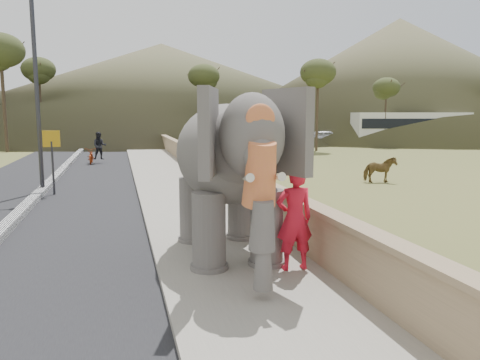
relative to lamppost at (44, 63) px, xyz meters
name	(u,v)px	position (x,y,z in m)	size (l,w,h in m)	color
ground	(257,298)	(4.69, -11.97, -4.87)	(160.00, 160.00, 0.00)	olive
road	(34,202)	(-0.31, -1.97, -4.86)	(7.00, 120.00, 0.03)	black
median	(34,199)	(-0.31, -1.97, -4.76)	(0.35, 120.00, 0.22)	black
walkway	(180,194)	(4.69, -1.97, -4.80)	(3.00, 120.00, 0.15)	#9E9687
parapet	(223,179)	(6.34, -1.97, -4.32)	(0.30, 120.00, 1.10)	tan
lamppost	(44,63)	(0.00, 0.00, 0.00)	(1.76, 0.36, 8.00)	#323137
signboard	(52,151)	(0.19, -0.70, -3.23)	(0.60, 0.08, 2.40)	#2D2D33
cow	(380,170)	(13.60, -0.91, -4.30)	(0.62, 1.35, 1.14)	brown
distant_car	(327,138)	(21.96, 22.38, -4.15)	(1.70, 4.23, 1.44)	silver
bus_white	(410,129)	(29.49, 20.10, -3.32)	(2.50, 11.00, 3.10)	white
bus_orange	(445,129)	(33.39, 20.24, -3.32)	(2.50, 11.00, 3.10)	#C18922
hill_right	(397,77)	(40.69, 40.03, 3.13)	(56.00, 56.00, 16.00)	brown
hill_far	(162,88)	(9.69, 58.03, 2.13)	(80.00, 80.00, 14.00)	brown
elephant_and_man	(228,176)	(4.71, -9.78, -3.12)	(2.44, 4.48, 3.23)	slate
motorcyclist	(95,152)	(1.17, 10.31, -4.14)	(1.25, 1.86, 1.91)	maroon
trees	(173,98)	(6.67, 17.09, -0.70)	(48.61, 45.15, 9.34)	#473828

